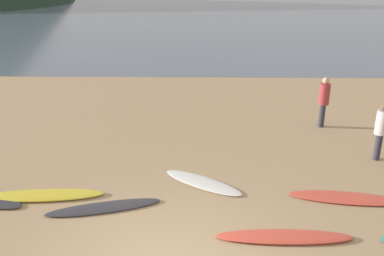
% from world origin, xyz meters
% --- Properties ---
extents(ground_plane, '(120.00, 120.00, 0.20)m').
position_xyz_m(ground_plane, '(0.00, 10.00, -0.10)').
color(ground_plane, tan).
rests_on(ground_plane, ground).
extents(surfboard_1, '(2.73, 0.76, 0.09)m').
position_xyz_m(surfboard_1, '(-2.86, 2.43, 0.05)').
color(surfboard_1, yellow).
rests_on(surfboard_1, ground).
extents(surfboard_2, '(2.43, 1.07, 0.06)m').
position_xyz_m(surfboard_2, '(-1.41, 1.98, 0.03)').
color(surfboard_2, '#333338').
rests_on(surfboard_2, ground).
extents(surfboard_3, '(2.02, 1.60, 0.06)m').
position_xyz_m(surfboard_3, '(0.67, 3.09, 0.03)').
color(surfboard_3, white).
rests_on(surfboard_3, ground).
extents(surfboard_4, '(2.57, 0.48, 0.09)m').
position_xyz_m(surfboard_4, '(2.18, 1.00, 0.05)').
color(surfboard_4, '#D84C38').
rests_on(surfboard_4, ground).
extents(surfboard_5, '(2.49, 0.88, 0.07)m').
position_xyz_m(surfboard_5, '(3.78, 2.45, 0.03)').
color(surfboard_5, '#D84C38').
rests_on(surfboard_5, ground).
extents(person_0, '(0.31, 0.31, 1.55)m').
position_xyz_m(person_0, '(5.21, 4.48, 0.91)').
color(person_0, '#2D2D38').
rests_on(person_0, ground).
extents(person_1, '(0.32, 0.32, 1.59)m').
position_xyz_m(person_1, '(4.39, 6.84, 0.93)').
color(person_1, '#2D2D38').
rests_on(person_1, ground).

